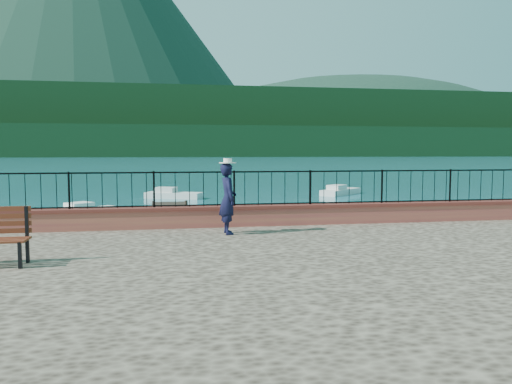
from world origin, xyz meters
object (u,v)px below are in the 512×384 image
object	(u,v)px
boat_4	(174,193)
person	(228,199)
boat_5	(341,189)
boat_3	(88,209)
boat_1	(275,221)
boat_0	(129,219)

from	to	relation	value
boat_4	person	bearing A→B (deg)	-63.64
person	boat_5	distance (m)	26.39
boat_3	boat_5	world-z (taller)	same
boat_4	boat_5	distance (m)	12.63
person	boat_1	distance (m)	8.37
person	boat_3	world-z (taller)	person
boat_3	boat_5	size ratio (longest dim) A/B	0.76
boat_0	boat_4	world-z (taller)	same
person	boat_0	world-z (taller)	person
person	boat_1	size ratio (longest dim) A/B	0.52
boat_0	boat_5	bearing A→B (deg)	23.15
boat_0	boat_3	world-z (taller)	same
boat_0	boat_4	size ratio (longest dim) A/B	1.08
boat_3	boat_4	world-z (taller)	same
person	boat_5	size ratio (longest dim) A/B	0.42
boat_1	boat_5	xyz separation A→B (m)	(8.66, 16.01, 0.00)
person	boat_1	bearing A→B (deg)	-26.42
boat_0	boat_4	xyz separation A→B (m)	(2.06, 13.61, 0.00)
person	boat_0	xyz separation A→B (m)	(-3.12, 9.21, -1.70)
boat_1	boat_3	bearing A→B (deg)	139.10
boat_0	boat_1	xyz separation A→B (m)	(6.01, -1.54, 0.00)
boat_3	boat_4	bearing A→B (deg)	24.41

